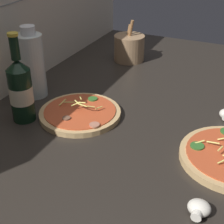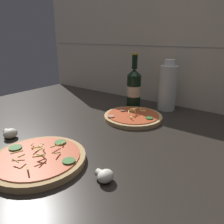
{
  "view_description": "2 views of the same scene",
  "coord_description": "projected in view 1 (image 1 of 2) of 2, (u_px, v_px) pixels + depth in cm",
  "views": [
    {
      "loc": [
        -75.7,
        -27.24,
        52.91
      ],
      "look_at": [
        -4.56,
        6.05,
        7.8
      ],
      "focal_mm": 55.0,
      "sensor_mm": 36.0,
      "label": 1
    },
    {
      "loc": [
        41.14,
        -54.35,
        34.57
      ],
      "look_at": [
        -3.47,
        4.94,
        8.62
      ],
      "focal_mm": 35.0,
      "sensor_mm": 36.0,
      "label": 2
    }
  ],
  "objects": [
    {
      "name": "counter_slab",
      "position": [
        139.0,
        130.0,
        0.95
      ],
      "size": [
        160.0,
        90.0,
        2.5
      ],
      "color": "#28231E",
      "rests_on": "ground"
    },
    {
      "name": "pizza_far",
      "position": [
        80.0,
        113.0,
        0.99
      ],
      "size": [
        23.48,
        23.48,
        4.94
      ],
      "color": "tan",
      "rests_on": "counter_slab"
    },
    {
      "name": "beer_bottle",
      "position": [
        21.0,
        90.0,
        0.93
      ],
      "size": [
        6.49,
        6.49,
        25.05
      ],
      "color": "black",
      "rests_on": "counter_slab"
    },
    {
      "name": "oil_bottle",
      "position": [
        32.0,
        65.0,
        1.06
      ],
      "size": [
        7.92,
        7.92,
        22.52
      ],
      "color": "silver",
      "rests_on": "counter_slab"
    },
    {
      "name": "mushroom_right",
      "position": [
        199.0,
        209.0,
        0.66
      ],
      "size": [
        4.82,
        4.59,
        3.21
      ],
      "color": "white",
      "rests_on": "counter_slab"
    },
    {
      "name": "utensil_crock",
      "position": [
        129.0,
        48.0,
        1.35
      ],
      "size": [
        11.9,
        11.9,
        16.16
      ],
      "color": "#9E7A56",
      "rests_on": "counter_slab"
    }
  ]
}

